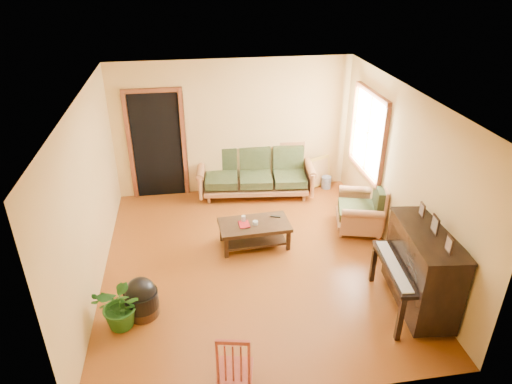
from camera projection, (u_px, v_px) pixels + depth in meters
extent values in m
plane|color=#642E0D|center=(253.00, 261.00, 7.09)|extent=(5.00, 5.00, 0.00)
cube|color=black|center=(157.00, 146.00, 8.59)|extent=(1.08, 0.16, 2.05)
cube|color=white|center=(368.00, 133.00, 7.84)|extent=(0.12, 1.36, 1.46)
cube|color=#945D36|center=(256.00, 173.00, 8.85)|extent=(2.28, 1.15, 0.94)
cube|color=black|center=(254.00, 234.00, 7.39)|extent=(1.16, 0.67, 0.41)
cube|color=#945D36|center=(360.00, 206.00, 7.73)|extent=(1.06, 1.09, 0.89)
cube|color=black|center=(422.00, 271.00, 5.91)|extent=(0.92, 1.41, 1.18)
cylinder|color=black|center=(142.00, 302.00, 5.95)|extent=(0.49, 0.49, 0.42)
cube|color=maroon|center=(235.00, 358.00, 4.87)|extent=(0.46, 0.49, 0.82)
cube|color=gold|center=(320.00, 171.00, 9.26)|extent=(0.49, 0.29, 0.64)
cylinder|color=#2F4E8E|center=(326.00, 182.00, 9.25)|extent=(0.20, 0.20, 0.25)
imported|color=#205618|center=(121.00, 304.00, 5.69)|extent=(0.80, 0.75, 0.70)
imported|color=maroon|center=(239.00, 225.00, 7.23)|extent=(0.18, 0.23, 0.02)
cylinder|color=silver|center=(244.00, 219.00, 7.31)|extent=(0.07, 0.07, 0.12)
cylinder|color=silver|center=(255.00, 223.00, 7.26)|extent=(0.11, 0.11, 0.06)
cube|color=black|center=(276.00, 216.00, 7.48)|extent=(0.17, 0.11, 0.02)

